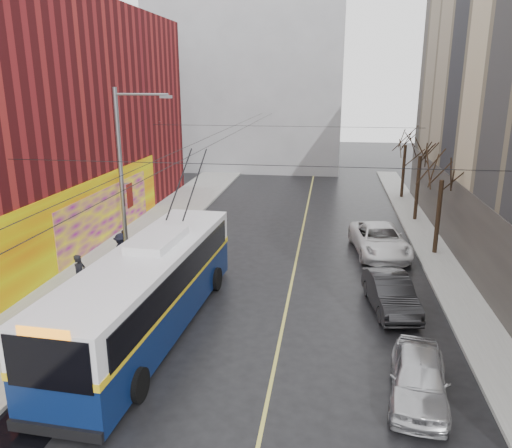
{
  "coord_description": "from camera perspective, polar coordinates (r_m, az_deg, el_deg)",
  "views": [
    {
      "loc": [
        3.06,
        -11.24,
        9.22
      ],
      "look_at": [
        -0.1,
        10.03,
        3.08
      ],
      "focal_mm": 35.0,
      "sensor_mm": 36.0,
      "label": 1
    }
  ],
  "objects": [
    {
      "name": "sidewalk_right",
      "position": [
        25.67,
        21.34,
        -6.08
      ],
      "size": [
        2.0,
        60.0,
        0.15
      ],
      "primitive_type": "cube",
      "color": "gray",
      "rests_on": "ground"
    },
    {
      "name": "building_far",
      "position": [
        56.95,
        -0.74,
        15.74
      ],
      "size": [
        20.5,
        12.1,
        18.0
      ],
      "color": "gray",
      "rests_on": "ground"
    },
    {
      "name": "parked_car_a",
      "position": [
        16.33,
        18.1,
        -16.33
      ],
      "size": [
        2.22,
        4.36,
        1.42
      ],
      "primitive_type": "imported",
      "rotation": [
        0.0,
        0.0,
        -0.13
      ],
      "color": "#B3B4B8",
      "rests_on": "ground"
    },
    {
      "name": "pedestrian_a",
      "position": [
        23.14,
        -19.43,
        -5.57
      ],
      "size": [
        0.56,
        0.75,
        1.89
      ],
      "primitive_type": "imported",
      "rotation": [
        0.0,
        0.0,
        1.41
      ],
      "color": "black",
      "rests_on": "sidewalk_left"
    },
    {
      "name": "tree_near",
      "position": [
        28.2,
        20.63,
        6.27
      ],
      "size": [
        3.2,
        3.2,
        6.4
      ],
      "color": "black",
      "rests_on": "ground"
    },
    {
      "name": "ground",
      "position": [
        14.85,
        -5.75,
        -22.51
      ],
      "size": [
        140.0,
        140.0,
        0.0
      ],
      "primitive_type": "plane",
      "color": "black",
      "rests_on": "ground"
    },
    {
      "name": "tree_mid",
      "position": [
        34.97,
        18.38,
        8.63
      ],
      "size": [
        3.2,
        3.2,
        6.68
      ],
      "color": "black",
      "rests_on": "ground"
    },
    {
      "name": "sidewalk_left",
      "position": [
        27.31,
        -16.05,
        -4.27
      ],
      "size": [
        4.0,
        60.0,
        0.15
      ],
      "primitive_type": "cube",
      "color": "gray",
      "rests_on": "ground"
    },
    {
      "name": "pedestrian_c",
      "position": [
        25.75,
        -15.14,
        -3.05
      ],
      "size": [
        1.12,
        1.38,
        1.87
      ],
      "primitive_type": "imported",
      "rotation": [
        0.0,
        0.0,
        1.99
      ],
      "color": "black",
      "rests_on": "sidewalk_left"
    },
    {
      "name": "pedestrian_b",
      "position": [
        26.83,
        -14.6,
        -2.41
      ],
      "size": [
        1.06,
        1.04,
        1.72
      ],
      "primitive_type": "imported",
      "rotation": [
        0.0,
        0.0,
        0.71
      ],
      "color": "black",
      "rests_on": "sidewalk_left"
    },
    {
      "name": "pigeons_flying",
      "position": [
        22.2,
        -5.73,
        10.61
      ],
      "size": [
        4.51,
        2.79,
        2.97
      ],
      "color": "slate"
    },
    {
      "name": "lane_line",
      "position": [
        26.91,
        4.62,
        -4.14
      ],
      "size": [
        0.12,
        50.0,
        0.01
      ],
      "primitive_type": "cube",
      "color": "#BFB74C",
      "rests_on": "ground"
    },
    {
      "name": "following_car",
      "position": [
        30.01,
        -5.87,
        -0.66
      ],
      "size": [
        1.85,
        4.13,
        1.38
      ],
      "primitive_type": "imported",
      "rotation": [
        0.0,
        0.0,
        0.06
      ],
      "color": "#B8B8BD",
      "rests_on": "ground"
    },
    {
      "name": "catenary_wires",
      "position": [
        26.77,
        -3.73,
        9.53
      ],
      "size": [
        18.0,
        60.0,
        0.22
      ],
      "color": "black"
    },
    {
      "name": "trolleybus",
      "position": [
        19.35,
        -12.1,
        -7.25
      ],
      "size": [
        3.56,
        13.13,
        6.16
      ],
      "rotation": [
        0.0,
        0.0,
        -0.05
      ],
      "color": "#081841",
      "rests_on": "ground"
    },
    {
      "name": "parked_car_c",
      "position": [
        28.42,
        13.93,
        -1.77
      ],
      "size": [
        3.38,
        6.06,
        1.6
      ],
      "primitive_type": "imported",
      "rotation": [
        0.0,
        0.0,
        0.13
      ],
      "color": "white",
      "rests_on": "ground"
    },
    {
      "name": "parked_car_b",
      "position": [
        21.73,
        15.13,
        -7.63
      ],
      "size": [
        2.19,
        4.62,
        1.46
      ],
      "primitive_type": "imported",
      "rotation": [
        0.0,
        0.0,
        0.15
      ],
      "color": "black",
      "rests_on": "ground"
    },
    {
      "name": "tree_far",
      "position": [
        41.86,
        16.81,
        9.69
      ],
      "size": [
        3.2,
        3.2,
        6.57
      ],
      "color": "black",
      "rests_on": "ground"
    },
    {
      "name": "streetlight_pole",
      "position": [
        23.55,
        -14.76,
        4.72
      ],
      "size": [
        2.65,
        0.6,
        9.0
      ],
      "color": "slate",
      "rests_on": "ground"
    }
  ]
}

